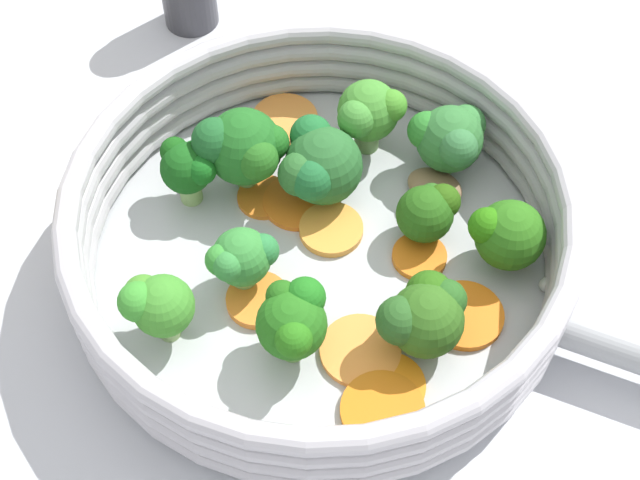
{
  "coord_description": "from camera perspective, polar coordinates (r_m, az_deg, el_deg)",
  "views": [
    {
      "loc": [
        0.01,
        -0.29,
        0.44
      ],
      "look_at": [
        0.0,
        0.0,
        0.03
      ],
      "focal_mm": 50.0,
      "sensor_mm": 36.0,
      "label": 1
    }
  ],
  "objects": [
    {
      "name": "broccoli_floret_0",
      "position": [
        0.48,
        -10.46,
        -4.06
      ],
      "size": [
        0.04,
        0.03,
        0.05
      ],
      "color": "#80A45E",
      "rests_on": "skillet"
    },
    {
      "name": "broccoli_floret_1",
      "position": [
        0.47,
        6.7,
        -4.77
      ],
      "size": [
        0.05,
        0.05,
        0.05
      ],
      "color": "#6D8652",
      "rests_on": "skillet"
    },
    {
      "name": "ground_plane",
      "position": [
        0.53,
        0.0,
        -1.74
      ],
      "size": [
        4.0,
        4.0,
        0.0
      ],
      "primitive_type": "plane",
      "color": "#B7B8BF"
    },
    {
      "name": "skillet_rivet_left",
      "position": [
        0.49,
        12.71,
        -7.88
      ],
      "size": [
        0.01,
        0.01,
        0.01
      ],
      "primitive_type": "sphere",
      "color": "#ADB4B8",
      "rests_on": "skillet"
    },
    {
      "name": "skillet_rim_wall",
      "position": [
        0.5,
        0.0,
        0.87
      ],
      "size": [
        0.29,
        0.29,
        0.06
      ],
      "color": "#B5B1B7",
      "rests_on": "skillet"
    },
    {
      "name": "mushroom_piece_0",
      "position": [
        0.55,
        7.35,
        3.42
      ],
      "size": [
        0.04,
        0.04,
        0.01
      ],
      "primitive_type": "ellipsoid",
      "rotation": [
        0.0,
        0.0,
        5.78
      ],
      "color": "olive",
      "rests_on": "skillet"
    },
    {
      "name": "broccoli_floret_5",
      "position": [
        0.54,
        8.31,
        6.51
      ],
      "size": [
        0.05,
        0.05,
        0.05
      ],
      "color": "#8AB563",
      "rests_on": "skillet"
    },
    {
      "name": "carrot_slice_9",
      "position": [
        0.55,
        -3.59,
        2.76
      ],
      "size": [
        0.05,
        0.05,
        0.0
      ],
      "primitive_type": "cylinder",
      "rotation": [
        0.0,
        0.0,
        1.04
      ],
      "color": "orange",
      "rests_on": "skillet"
    },
    {
      "name": "carrot_slice_4",
      "position": [
        0.5,
        9.26,
        -4.78
      ],
      "size": [
        0.06,
        0.06,
        0.0
      ],
      "primitive_type": "cylinder",
      "rotation": [
        0.0,
        0.0,
        5.78
      ],
      "color": "orange",
      "rests_on": "skillet"
    },
    {
      "name": "skillet",
      "position": [
        0.53,
        0.0,
        -1.35
      ],
      "size": [
        0.27,
        0.27,
        0.01
      ],
      "primitive_type": "cylinder",
      "color": "#B2B5B7",
      "rests_on": "ground_plane"
    },
    {
      "name": "carrot_slice_5",
      "position": [
        0.59,
        -2.26,
        7.74
      ],
      "size": [
        0.05,
        0.05,
        0.0
      ],
      "primitive_type": "cylinder",
      "rotation": [
        0.0,
        0.0,
        5.05
      ],
      "color": "orange",
      "rests_on": "skillet"
    },
    {
      "name": "broccoli_floret_8",
      "position": [
        0.51,
        11.77,
        0.33
      ],
      "size": [
        0.04,
        0.04,
        0.05
      ],
      "color": "#709D5C",
      "rests_on": "skillet"
    },
    {
      "name": "broccoli_floret_6",
      "position": [
        0.53,
        -8.47,
        4.64
      ],
      "size": [
        0.04,
        0.03,
        0.04
      ],
      "color": "#8DB166",
      "rests_on": "skillet"
    },
    {
      "name": "carrot_slice_2",
      "position": [
        0.47,
        4.02,
        -10.83
      ],
      "size": [
        0.06,
        0.06,
        0.0
      ],
      "primitive_type": "cylinder",
      "rotation": [
        0.0,
        0.0,
        4.11
      ],
      "color": "orange",
      "rests_on": "skillet"
    },
    {
      "name": "carrot_slice_0",
      "position": [
        0.49,
        2.6,
        -7.09
      ],
      "size": [
        0.06,
        0.06,
        0.0
      ],
      "primitive_type": "cylinder",
      "rotation": [
        0.0,
        0.0,
        5.8
      ],
      "color": "orange",
      "rests_on": "skillet"
    },
    {
      "name": "broccoli_floret_4",
      "position": [
        0.49,
        -5.08,
        -1.19
      ],
      "size": [
        0.04,
        0.04,
        0.04
      ],
      "color": "#7BA055",
      "rests_on": "skillet"
    },
    {
      "name": "carrot_slice_8",
      "position": [
        0.52,
        6.38,
        -1.13
      ],
      "size": [
        0.04,
        0.04,
        0.0
      ],
      "primitive_type": "cylinder",
      "rotation": [
        0.0,
        0.0,
        1.95
      ],
      "color": "orange",
      "rests_on": "skillet"
    },
    {
      "name": "broccoli_floret_10",
      "position": [
        0.55,
        3.13,
        8.12
      ],
      "size": [
        0.04,
        0.04,
        0.05
      ],
      "color": "#5F8548",
      "rests_on": "skillet"
    },
    {
      "name": "carrot_slice_3",
      "position": [
        0.48,
        4.44,
        -9.29
      ],
      "size": [
        0.05,
        0.05,
        0.0
      ],
      "primitive_type": "cylinder",
      "rotation": [
        0.0,
        0.0,
        1.13
      ],
      "color": "orange",
      "rests_on": "skillet"
    },
    {
      "name": "skillet_rivet_right",
      "position": [
        0.52,
        14.31,
        -2.79
      ],
      "size": [
        0.01,
        0.01,
        0.01
      ],
      "primitive_type": "sphere",
      "color": "#B7BAB5",
      "rests_on": "skillet"
    },
    {
      "name": "broccoli_floret_7",
      "position": [
        0.46,
        -1.75,
        -5.22
      ],
      "size": [
        0.04,
        0.05,
        0.05
      ],
      "color": "#629045",
      "rests_on": "skillet"
    },
    {
      "name": "broccoli_floret_2",
      "position": [
        0.53,
        -4.95,
        5.92
      ],
      "size": [
        0.06,
        0.05,
        0.06
      ],
      "color": "#688F49",
      "rests_on": "skillet"
    },
    {
      "name": "broccoli_floret_3",
      "position": [
        0.52,
        6.95,
        1.85
      ],
      "size": [
        0.04,
        0.04,
        0.04
      ],
      "color": "#74A45C",
      "rests_on": "skillet"
    },
    {
      "name": "broccoli_floret_9",
      "position": [
        0.53,
        -0.2,
        4.8
      ],
      "size": [
        0.05,
        0.06,
        0.05
      ],
      "color": "#8AB65E",
      "rests_on": "skillet"
    },
    {
      "name": "carrot_slice_6",
      "position": [
        0.54,
        -1.42,
        2.47
      ],
      "size": [
        0.05,
        0.05,
        0.0
      ],
      "primitive_type": "cylinder",
      "rotation": [
        0.0,
        0.0,
        4.83
      ],
      "color": "orange",
      "rests_on": "skillet"
    },
    {
      "name": "carrot_slice_1",
      "position": [
        0.5,
        -3.99,
        -3.84
      ],
      "size": [
        0.05,
        0.05,
        0.01
      ],
      "primitive_type": "cylinder",
      "rotation": [
        0.0,
        0.0,
        5.19
      ],
      "color": "orange",
      "rests_on": "skillet"
    },
    {
      "name": "carrot_slice_7",
      "position": [
        0.53,
        0.72,
        0.7
      ],
      "size": [
        0.05,
        0.05,
        0.0
      ],
      "primitive_type": "cylinder",
      "rotation": [
        0.0,
        0.0,
        1.17
      ],
      "color": "orange",
      "rests_on": "skillet"
    }
  ]
}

